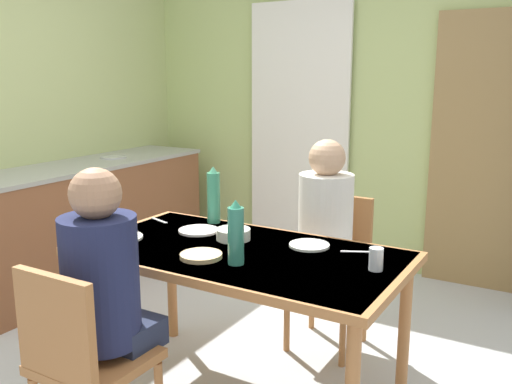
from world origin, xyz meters
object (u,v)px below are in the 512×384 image
at_px(kitchen_counter, 87,220).
at_px(serving_bowl_center, 233,234).
at_px(water_bottle_green_near, 236,234).
at_px(water_bottle_green_far, 214,196).
at_px(person_near_diner, 103,277).
at_px(person_far_diner, 324,219).
at_px(chair_near_diner, 81,358).
at_px(chair_far_diner, 333,261).
at_px(dining_table, 240,265).

xyz_separation_m(kitchen_counter, serving_bowl_center, (1.79, -0.68, 0.33)).
height_order(water_bottle_green_near, water_bottle_green_far, water_bottle_green_far).
xyz_separation_m(person_near_diner, serving_bowl_center, (0.12, 0.76, 0.00)).
bearing_deg(person_far_diner, person_near_diner, 72.66).
bearing_deg(water_bottle_green_near, chair_near_diner, -118.79).
bearing_deg(kitchen_counter, water_bottle_green_far, -17.07).
xyz_separation_m(person_near_diner, water_bottle_green_near, (0.33, 0.46, 0.11)).
distance_m(person_near_diner, person_far_diner, 1.32).
xyz_separation_m(kitchen_counter, chair_far_diner, (2.06, -0.05, 0.05)).
distance_m(dining_table, water_bottle_green_far, 0.56).
distance_m(chair_far_diner, serving_bowl_center, 0.75).
bearing_deg(water_bottle_green_near, kitchen_counter, 153.84).
bearing_deg(kitchen_counter, dining_table, -23.01).
distance_m(chair_near_diner, water_bottle_green_far, 1.19).
xyz_separation_m(dining_table, chair_far_diner, (0.15, 0.77, -0.18)).
xyz_separation_m(kitchen_counter, person_near_diner, (1.67, -1.44, 0.33)).
xyz_separation_m(chair_far_diner, water_bottle_green_near, (-0.07, -0.94, 0.39)).
bearing_deg(serving_bowl_center, person_near_diner, -99.17).
bearing_deg(water_bottle_green_far, kitchen_counter, 162.93).
xyz_separation_m(chair_near_diner, chair_far_diner, (0.39, 1.53, 0.00)).
height_order(chair_far_diner, water_bottle_green_far, water_bottle_green_far).
height_order(person_far_diner, water_bottle_green_near, person_far_diner).
height_order(person_near_diner, person_far_diner, same).
relative_size(water_bottle_green_near, serving_bowl_center, 1.68).
xyz_separation_m(dining_table, water_bottle_green_near, (0.09, -0.17, 0.21)).
bearing_deg(chair_far_diner, chair_near_diner, 75.61).
bearing_deg(kitchen_counter, serving_bowl_center, -20.89).
bearing_deg(water_bottle_green_far, person_near_diner, -81.49).
height_order(kitchen_counter, water_bottle_green_near, water_bottle_green_near).
bearing_deg(dining_table, water_bottle_green_far, 138.27).
xyz_separation_m(chair_near_diner, water_bottle_green_near, (0.33, 0.60, 0.39)).
xyz_separation_m(person_far_diner, serving_bowl_center, (-0.27, -0.50, 0.00)).
bearing_deg(water_bottle_green_near, chair_far_diner, 85.97).
relative_size(person_near_diner, water_bottle_green_far, 2.45).
distance_m(chair_near_diner, person_far_diner, 1.48).
bearing_deg(kitchen_counter, chair_far_diner, -1.26).
distance_m(chair_far_diner, person_near_diner, 1.48).
distance_m(water_bottle_green_near, water_bottle_green_far, 0.70).
xyz_separation_m(person_near_diner, water_bottle_green_far, (-0.15, 0.97, 0.12)).
bearing_deg(serving_bowl_center, water_bottle_green_far, 141.07).
distance_m(chair_near_diner, person_near_diner, 0.31).
bearing_deg(water_bottle_green_far, dining_table, -41.73).
distance_m(dining_table, person_far_diner, 0.66).
bearing_deg(water_bottle_green_far, chair_near_diner, -82.52).
xyz_separation_m(chair_near_diner, serving_bowl_center, (0.12, 0.89, 0.29)).
height_order(chair_far_diner, water_bottle_green_near, water_bottle_green_near).
distance_m(kitchen_counter, serving_bowl_center, 1.95).
relative_size(dining_table, water_bottle_green_near, 5.38).
xyz_separation_m(kitchen_counter, water_bottle_green_far, (1.53, -0.47, 0.45)).
height_order(kitchen_counter, chair_near_diner, kitchen_counter).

